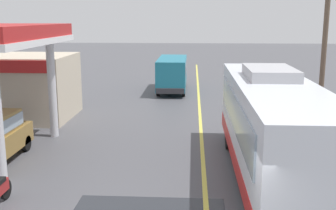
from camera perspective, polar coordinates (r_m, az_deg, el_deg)
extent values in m
plane|color=#4C4C51|center=(28.35, 4.23, 0.98)|extent=(120.00, 120.00, 0.00)
cube|color=#D8CC4C|center=(23.46, 4.39, -1.33)|extent=(0.16, 50.00, 0.01)
cube|color=silver|center=(14.15, 14.17, -2.78)|extent=(2.50, 11.00, 2.90)
cube|color=red|center=(14.46, 13.94, -7.00)|extent=(2.54, 11.04, 0.56)
cube|color=#8C9EAD|center=(8.94, 20.74, -8.19)|extent=(2.30, 0.10, 1.40)
cube|color=#8C9EAD|center=(13.86, 9.10, -0.95)|extent=(0.06, 9.35, 1.10)
cube|color=#8C9EAD|center=(14.34, 19.25, -1.04)|extent=(0.06, 9.35, 1.10)
cube|color=white|center=(8.74, 21.06, -3.85)|extent=(1.75, 0.08, 0.32)
cube|color=#B2B2B7|center=(14.81, 13.78, 4.32)|extent=(1.60, 2.80, 0.36)
cylinder|color=black|center=(17.51, 8.42, -4.37)|extent=(0.30, 1.00, 1.00)
cylinder|color=black|center=(17.85, 15.49, -4.37)|extent=(0.30, 1.00, 1.00)
cylinder|color=silver|center=(19.48, -15.61, 2.40)|extent=(0.36, 0.36, 4.60)
cube|color=beige|center=(24.15, -21.19, 2.37)|extent=(7.00, 4.40, 3.40)
cylinder|color=black|center=(18.08, -18.87, -4.97)|extent=(0.20, 0.64, 0.64)
cube|color=teal|center=(30.66, 0.59, 4.48)|extent=(2.00, 6.00, 2.10)
cube|color=#8C9EAD|center=(30.61, 0.59, 5.23)|extent=(2.04, 5.10, 0.80)
cube|color=#2D2D33|center=(27.78, 0.27, 1.93)|extent=(1.90, 0.16, 0.36)
cylinder|color=black|center=(28.90, -1.36, 1.99)|extent=(0.22, 0.76, 0.76)
cylinder|color=black|center=(28.81, 2.13, 1.95)|extent=(0.22, 0.76, 0.76)
cylinder|color=black|center=(32.83, -0.78, 3.20)|extent=(0.22, 0.76, 0.76)
cylinder|color=black|center=(32.75, 2.30, 3.17)|extent=(0.22, 0.76, 0.76)
cylinder|color=black|center=(13.69, -21.34, -10.71)|extent=(0.10, 0.60, 0.60)
cylinder|color=brown|center=(20.97, 20.61, 7.47)|extent=(0.24, 0.24, 8.04)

